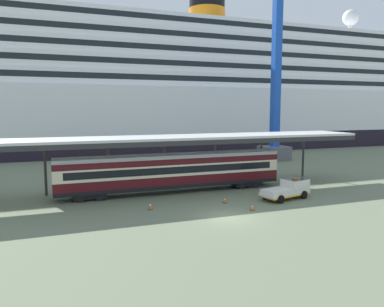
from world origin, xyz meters
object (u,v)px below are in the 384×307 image
(traffic_cone_near, at_px, (150,206))
(dockside_crane, at_px, (280,73))
(traffic_cone_mid, at_px, (252,207))
(cruise_ship, at_px, (177,92))
(train_carriage, at_px, (173,171))
(service_truck, at_px, (288,189))
(traffic_cone_far, at_px, (225,200))

(traffic_cone_near, xyz_separation_m, dockside_crane, (29.03, 24.13, 14.55))
(traffic_cone_mid, height_order, dockside_crane, dockside_crane)
(cruise_ship, distance_m, train_carriage, 47.88)
(service_truck, distance_m, traffic_cone_near, 14.02)
(traffic_cone_near, relative_size, traffic_cone_far, 1.28)
(service_truck, distance_m, traffic_cone_mid, 6.23)
(traffic_cone_far, distance_m, dockside_crane, 35.74)
(traffic_cone_near, relative_size, traffic_cone_mid, 1.28)
(train_carriage, bearing_deg, cruise_ship, 71.33)
(service_truck, bearing_deg, traffic_cone_near, 177.27)
(service_truck, distance_m, traffic_cone_far, 6.80)
(service_truck, relative_size, traffic_cone_near, 7.26)
(train_carriage, xyz_separation_m, traffic_cone_near, (-3.97, -5.98, -1.94))
(train_carriage, relative_size, traffic_cone_near, 31.68)
(traffic_cone_near, xyz_separation_m, traffic_cone_far, (7.24, -0.13, -0.08))
(traffic_cone_mid, bearing_deg, traffic_cone_near, 158.45)
(cruise_ship, relative_size, traffic_cone_near, 229.84)
(train_carriage, height_order, traffic_cone_mid, train_carriage)
(train_carriage, relative_size, traffic_cone_mid, 40.45)
(train_carriage, height_order, traffic_cone_near, train_carriage)
(dockside_crane, bearing_deg, service_truck, -121.24)
(cruise_ship, xyz_separation_m, train_carriage, (-14.96, -44.30, -10.32))
(traffic_cone_near, bearing_deg, traffic_cone_far, -1.03)
(cruise_ship, xyz_separation_m, traffic_cone_far, (-11.69, -50.41, -12.34))
(traffic_cone_mid, distance_m, traffic_cone_far, 3.39)
(service_truck, bearing_deg, traffic_cone_mid, -154.67)
(traffic_cone_near, bearing_deg, train_carriage, 56.41)
(traffic_cone_near, bearing_deg, cruise_ship, 69.36)
(traffic_cone_far, relative_size, dockside_crane, 0.01)
(service_truck, xyz_separation_m, traffic_cone_near, (-13.99, 0.67, -0.61))
(traffic_cone_near, height_order, traffic_cone_far, traffic_cone_near)
(train_carriage, xyz_separation_m, service_truck, (10.02, -6.65, -1.32))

